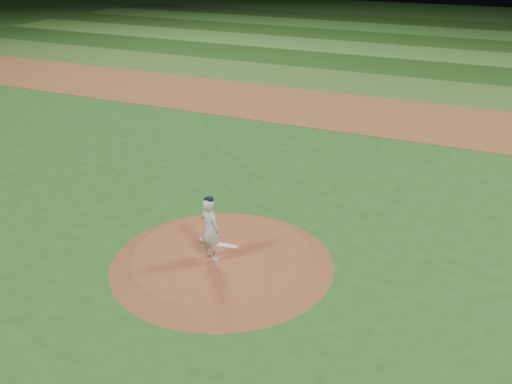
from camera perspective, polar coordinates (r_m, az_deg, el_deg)
name	(u,v)px	position (r m, az deg, el deg)	size (l,w,h in m)	color
ground	(222,263)	(14.21, -3.39, -7.10)	(120.00, 120.00, 0.00)	#23561B
infield_dirt_band	(367,114)	(26.37, 11.03, 7.70)	(70.00, 6.00, 0.02)	brown
outfield_stripe_0	(393,86)	(31.57, 13.57, 10.22)	(70.00, 5.00, 0.02)	#376324
outfield_stripe_1	(411,68)	(36.37, 15.26, 11.88)	(70.00, 5.00, 0.02)	#1D4315
outfield_stripe_2	(425,53)	(41.22, 16.58, 13.14)	(70.00, 5.00, 0.02)	#3F7A2C
outfield_stripe_3	(437,42)	(46.10, 17.62, 14.13)	(70.00, 5.00, 0.02)	#234B18
outfield_stripe_4	(446,32)	(51.01, 18.47, 14.93)	(70.00, 5.00, 0.02)	#38762A
outfield_stripe_5	(454,24)	(55.93, 19.18, 15.59)	(70.00, 5.00, 0.02)	#1F4115
pitchers_mound	(222,259)	(14.14, -3.40, -6.67)	(5.50, 5.50, 0.25)	brown
pitching_rubber	(227,246)	(14.40, -2.93, -5.38)	(0.55, 0.14, 0.03)	white
rosin_bag	(202,240)	(14.66, -5.42, -4.79)	(0.14, 0.14, 0.07)	white
pitcher_on_mound	(210,229)	(13.52, -4.64, -3.69)	(0.67, 0.55, 1.66)	silver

